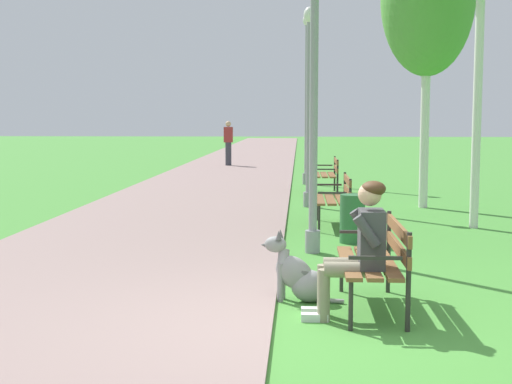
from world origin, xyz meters
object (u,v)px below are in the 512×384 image
at_px(pedestrian_distant, 228,143).
at_px(lamp_post_near, 314,71).
at_px(person_seated_on_near_bench, 359,244).
at_px(lamp_post_far, 307,97).
at_px(park_bench_far, 328,172).
at_px(dog_grey, 299,276).
at_px(lamp_post_mid, 309,105).
at_px(park_bench_near, 378,256).
at_px(park_bench_mid, 336,196).
at_px(litter_bin, 352,219).

bearing_deg(pedestrian_distant, lamp_post_near, -80.54).
height_order(person_seated_on_near_bench, lamp_post_far, lamp_post_far).
height_order(park_bench_far, lamp_post_near, lamp_post_near).
bearing_deg(person_seated_on_near_bench, dog_grey, 132.17).
bearing_deg(person_seated_on_near_bench, lamp_post_far, 91.56).
xyz_separation_m(dog_grey, lamp_post_far, (0.18, 12.42, 2.07)).
distance_m(dog_grey, lamp_post_mid, 7.75).
relative_size(dog_grey, lamp_post_near, 0.18).
relative_size(park_bench_near, lamp_post_far, 0.33).
xyz_separation_m(lamp_post_mid, pedestrian_distant, (-2.78, 11.74, -1.21)).
xyz_separation_m(park_bench_mid, dog_grey, (-0.61, -4.95, -0.25)).
height_order(park_bench_mid, person_seated_on_near_bench, person_seated_on_near_bench).
bearing_deg(pedestrian_distant, park_bench_mid, -77.38).
bearing_deg(park_bench_near, lamp_post_mid, 94.12).
bearing_deg(dog_grey, lamp_post_far, 89.17).
xyz_separation_m(person_seated_on_near_bench, lamp_post_far, (-0.35, 13.00, 1.65)).
xyz_separation_m(park_bench_near, lamp_post_mid, (-0.56, 7.80, 1.54)).
distance_m(lamp_post_mid, pedestrian_distant, 12.13).
distance_m(litter_bin, pedestrian_distant, 16.25).
bearing_deg(person_seated_on_near_bench, litter_bin, 86.70).
relative_size(lamp_post_far, litter_bin, 6.43).
xyz_separation_m(lamp_post_near, lamp_post_far, (-0.00, 9.83, -0.08)).
height_order(park_bench_mid, lamp_post_far, lamp_post_far).
height_order(park_bench_near, park_bench_far, same).
bearing_deg(lamp_post_mid, person_seated_on_near_bench, -87.50).
bearing_deg(park_bench_far, lamp_post_near, -93.79).
bearing_deg(lamp_post_mid, litter_bin, -82.00).
distance_m(park_bench_near, pedestrian_distant, 19.82).
bearing_deg(park_bench_near, pedestrian_distant, 99.70).
bearing_deg(dog_grey, park_bench_near, -19.27).
xyz_separation_m(litter_bin, pedestrian_distant, (-3.36, 15.90, 0.49)).
bearing_deg(person_seated_on_near_bench, park_bench_near, 57.84).
bearing_deg(park_bench_near, park_bench_far, 90.37).
distance_m(park_bench_far, litter_bin, 6.65).
height_order(park_bench_near, pedestrian_distant, pedestrian_distant).
bearing_deg(lamp_post_mid, dog_grey, -91.35).
xyz_separation_m(park_bench_mid, litter_bin, (0.15, -1.56, -0.16)).
distance_m(person_seated_on_near_bench, lamp_post_far, 13.11).
bearing_deg(park_bench_near, park_bench_mid, 91.46).
relative_size(dog_grey, lamp_post_mid, 0.21).
relative_size(park_bench_near, person_seated_on_near_bench, 1.20).
xyz_separation_m(park_bench_far, lamp_post_near, (-0.49, -7.44, 1.89)).
bearing_deg(person_seated_on_near_bench, pedestrian_distant, 98.96).
height_order(lamp_post_mid, litter_bin, lamp_post_mid).
bearing_deg(park_bench_near, litter_bin, 89.66).
distance_m(dog_grey, lamp_post_far, 12.59).
distance_m(lamp_post_near, pedestrian_distant, 17.00).
distance_m(person_seated_on_near_bench, pedestrian_distant, 20.11).
distance_m(park_bench_near, person_seated_on_near_bench, 0.42).
bearing_deg(lamp_post_mid, pedestrian_distant, 103.31).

